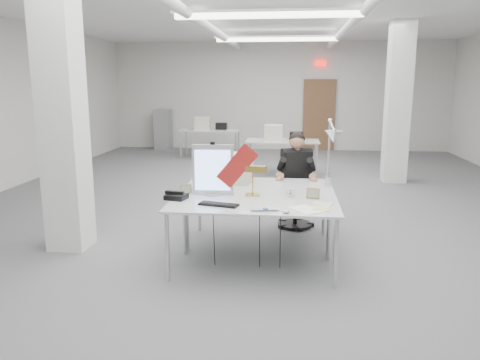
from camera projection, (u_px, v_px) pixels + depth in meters
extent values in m
cube|color=#59595C|center=(266.00, 210.00, 7.53)|extent=(10.00, 14.00, 0.02)
cube|color=silver|center=(279.00, 96.00, 14.03)|extent=(10.00, 0.02, 3.20)
cube|color=white|center=(63.00, 117.00, 5.50)|extent=(0.45, 0.45, 3.20)
cube|color=white|center=(398.00, 103.00, 9.37)|extent=(0.45, 0.45, 3.20)
cube|color=brown|center=(319.00, 115.00, 13.94)|extent=(0.95, 0.08, 2.10)
cube|color=red|center=(321.00, 63.00, 13.60)|extent=(0.32, 0.06, 0.16)
cylinder|color=silver|center=(188.00, 14.00, 7.04)|extent=(0.16, 13.60, 0.16)
cylinder|color=silver|center=(364.00, 11.00, 6.77)|extent=(0.16, 13.60, 0.16)
cube|color=white|center=(268.00, 15.00, 6.92)|extent=(2.80, 0.14, 0.08)
cube|color=white|center=(277.00, 39.00, 10.81)|extent=(2.80, 0.14, 0.08)
cube|color=silver|center=(253.00, 204.00, 4.95)|extent=(1.80, 0.90, 0.02)
cube|color=silver|center=(259.00, 186.00, 5.82)|extent=(1.80, 0.90, 0.02)
cube|color=silver|center=(283.00, 141.00, 10.28)|extent=(1.60, 0.80, 0.02)
cube|color=silver|center=(210.00, 130.00, 12.63)|extent=(1.60, 0.80, 0.02)
cube|color=gray|center=(163.00, 129.00, 14.25)|extent=(0.45, 0.55, 1.20)
cube|color=#BAB9BF|center=(213.00, 170.00, 5.25)|extent=(0.46, 0.07, 0.57)
cube|color=maroon|center=(237.00, 166.00, 5.17)|extent=(0.47, 0.05, 0.51)
cube|color=black|center=(219.00, 204.00, 4.84)|extent=(0.44, 0.24, 0.02)
imported|color=silver|center=(265.00, 210.00, 4.61)|extent=(0.31, 0.23, 0.02)
ellipsoid|color=#B2B3B7|center=(286.00, 212.00, 4.55)|extent=(0.09, 0.06, 0.03)
cube|color=black|center=(176.00, 197.00, 5.10)|extent=(0.25, 0.24, 0.05)
cube|color=#A58847|center=(186.00, 189.00, 5.35)|extent=(0.13, 0.10, 0.10)
cube|color=#AB8249|center=(313.00, 193.00, 5.11)|extent=(0.15, 0.07, 0.12)
cylinder|color=silver|center=(291.00, 193.00, 5.18)|extent=(0.10, 0.03, 0.09)
cube|color=white|center=(306.00, 209.00, 4.67)|extent=(0.39, 0.41, 0.01)
cube|color=#E1D186|center=(321.00, 208.00, 4.72)|extent=(0.18, 0.24, 0.01)
cube|color=silver|center=(323.00, 204.00, 4.91)|extent=(0.24, 0.21, 0.01)
cube|color=beige|center=(236.00, 168.00, 5.93)|extent=(0.43, 0.41, 0.37)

